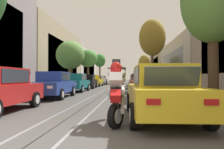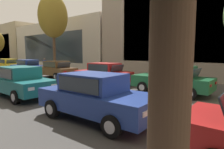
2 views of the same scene
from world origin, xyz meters
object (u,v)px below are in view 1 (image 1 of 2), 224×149
at_px(parked_car_red_mid_right, 142,83).
at_px(street_tree_kerb_left_fourth, 100,61).
at_px(parked_car_yellow_fifth_left, 95,81).
at_px(cable_car_trolley, 119,75).
at_px(parked_car_green_second_right, 149,85).
at_px(street_tree_kerb_right_near, 213,0).
at_px(parked_car_yellow_near_right, 161,92).
at_px(parked_car_blue_fifth_right, 136,81).
at_px(parked_car_blue_second_left, 53,85).
at_px(motorcycle_with_rider, 116,89).
at_px(parked_car_brown_fourth_right, 137,81).
at_px(parked_car_yellow_sixth_right, 135,80).
at_px(parked_car_black_fourth_left, 87,81).
at_px(street_tree_kerb_left_mid, 88,59).
at_px(street_tree_kerb_left_second, 70,55).
at_px(street_tree_kerb_right_second, 152,38).
at_px(parked_car_teal_mid_left, 75,82).
at_px(pedestrian_on_left_pavement, 156,80).
at_px(parked_car_silver_sixth_left, 101,80).
at_px(street_tree_kerb_right_mid, 144,64).

xyz_separation_m(parked_car_red_mid_right, street_tree_kerb_left_fourth, (-8.04, 32.56, 4.55)).
height_order(parked_car_yellow_fifth_left, parked_car_red_mid_right, same).
bearing_deg(cable_car_trolley, parked_car_green_second_right, -84.13).
height_order(street_tree_kerb_left_fourth, street_tree_kerb_right_near, street_tree_kerb_left_fourth).
height_order(parked_car_yellow_near_right, parked_car_blue_fifth_right, same).
height_order(parked_car_blue_second_left, motorcycle_with_rider, motorcycle_with_rider).
xyz_separation_m(street_tree_kerb_left_fourth, motorcycle_with_rider, (6.63, -44.06, -4.43)).
bearing_deg(parked_car_blue_second_left, parked_car_brown_fourth_right, 62.39).
bearing_deg(parked_car_blue_second_left, motorcycle_with_rider, -57.77).
distance_m(parked_car_blue_fifth_right, parked_car_yellow_sixth_right, 5.43).
distance_m(parked_car_red_mid_right, cable_car_trolley, 24.24).
bearing_deg(parked_car_black_fourth_left, motorcycle_with_rider, -76.16).
distance_m(parked_car_blue_second_left, parked_car_green_second_right, 5.76).
height_order(parked_car_yellow_fifth_left, street_tree_kerb_left_mid, street_tree_kerb_left_mid).
bearing_deg(street_tree_kerb_left_second, parked_car_yellow_fifth_left, 70.61).
distance_m(street_tree_kerb_right_second, motorcycle_with_rider, 21.46).
xyz_separation_m(parked_car_red_mid_right, parked_car_yellow_sixth_right, (0.07, 16.86, 0.00)).
relative_size(parked_car_teal_mid_left, parked_car_blue_fifth_right, 0.99).
relative_size(street_tree_kerb_left_fourth, street_tree_kerb_right_second, 0.82).
bearing_deg(parked_car_yellow_sixth_right, parked_car_green_second_right, -89.92).
bearing_deg(parked_car_teal_mid_left, pedestrian_on_left_pavement, 54.31).
bearing_deg(street_tree_kerb_left_mid, parked_car_blue_second_left, -83.70).
height_order(parked_car_black_fourth_left, parked_car_yellow_fifth_left, same).
bearing_deg(parked_car_brown_fourth_right, parked_car_yellow_fifth_left, 133.43).
relative_size(parked_car_teal_mid_left, street_tree_kerb_left_mid, 0.70).
relative_size(parked_car_red_mid_right, parked_car_brown_fourth_right, 1.01).
relative_size(parked_car_brown_fourth_right, parked_car_blue_fifth_right, 1.00).
bearing_deg(parked_car_black_fourth_left, pedestrian_on_left_pavement, 35.32).
xyz_separation_m(parked_car_silver_sixth_left, parked_car_blue_fifth_right, (5.84, -6.35, 0.00)).
distance_m(parked_car_black_fourth_left, street_tree_kerb_right_second, 9.81).
xyz_separation_m(parked_car_yellow_near_right, street_tree_kerb_right_mid, (2.44, 37.28, 3.35)).
height_order(parked_car_blue_second_left, parked_car_red_mid_right, same).
bearing_deg(street_tree_kerb_right_near, street_tree_kerb_right_second, 91.33).
xyz_separation_m(street_tree_kerb_left_second, street_tree_kerb_left_fourth, (-0.24, 26.30, 1.56)).
relative_size(street_tree_kerb_right_mid, cable_car_trolley, 0.66).
bearing_deg(street_tree_kerb_right_near, cable_car_trolley, 99.16).
distance_m(parked_car_blue_second_left, street_tree_kerb_left_fourth, 37.69).
height_order(parked_car_black_fourth_left, parked_car_yellow_near_right, same).
height_order(parked_car_yellow_near_right, cable_car_trolley, cable_car_trolley).
xyz_separation_m(street_tree_kerb_left_fourth, street_tree_kerb_right_mid, (10.37, -5.99, -1.20)).
bearing_deg(parked_car_blue_second_left, street_tree_kerb_right_mid, 75.73).
relative_size(parked_car_teal_mid_left, parked_car_brown_fourth_right, 1.00).
relative_size(parked_car_silver_sixth_left, motorcycle_with_rider, 2.33).
bearing_deg(pedestrian_on_left_pavement, parked_car_blue_second_left, -116.06).
xyz_separation_m(parked_car_teal_mid_left, parked_car_yellow_sixth_right, (5.79, 16.17, 0.00)).
relative_size(parked_car_blue_second_left, parked_car_yellow_near_right, 1.00).
relative_size(parked_car_teal_mid_left, parked_car_yellow_near_right, 0.99).
bearing_deg(street_tree_kerb_left_second, parked_car_brown_fourth_right, -3.00).
bearing_deg(parked_car_yellow_fifth_left, street_tree_kerb_right_near, -68.15).
relative_size(street_tree_kerb_right_near, motorcycle_with_rider, 3.32).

